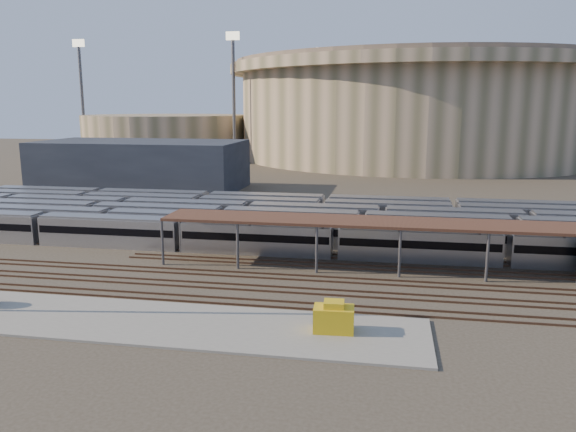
% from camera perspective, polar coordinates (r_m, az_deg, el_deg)
% --- Properties ---
extents(ground, '(420.00, 420.00, 0.00)m').
position_cam_1_polar(ground, '(60.26, -5.96, -5.65)').
color(ground, '#383026').
rests_on(ground, ground).
extents(apron, '(50.00, 9.00, 0.20)m').
position_cam_1_polar(apron, '(48.80, -16.71, -10.07)').
color(apron, gray).
rests_on(apron, ground).
extents(subway_trains, '(127.33, 23.90, 3.60)m').
position_cam_1_polar(subway_trains, '(77.37, -2.72, -0.44)').
color(subway_trains, '#B5B5BA').
rests_on(subway_trains, ground).
extents(inspection_shed, '(60.30, 6.00, 5.30)m').
position_cam_1_polar(inspection_shed, '(60.89, 15.37, -0.98)').
color(inspection_shed, '#4F4F53').
rests_on(inspection_shed, ground).
extents(empty_tracks, '(170.00, 9.62, 0.18)m').
position_cam_1_polar(empty_tracks, '(55.68, -7.40, -7.02)').
color(empty_tracks, '#4C3323').
rests_on(empty_tracks, ground).
extents(stadium, '(124.00, 124.00, 32.50)m').
position_cam_1_polar(stadium, '(195.52, 13.02, 10.68)').
color(stadium, tan).
rests_on(stadium, ground).
extents(secondary_arena, '(56.00, 56.00, 14.00)m').
position_cam_1_polar(secondary_arena, '(200.70, -12.24, 8.01)').
color(secondary_arena, tan).
rests_on(secondary_arena, ground).
extents(service_building, '(42.00, 20.00, 10.00)m').
position_cam_1_polar(service_building, '(122.31, -14.68, 5.04)').
color(service_building, '#1E232D').
rests_on(service_building, ground).
extents(floodlight_0, '(4.00, 1.00, 38.40)m').
position_cam_1_polar(floodlight_0, '(171.72, -5.53, 12.26)').
color(floodlight_0, '#4F4F53').
rests_on(floodlight_0, ground).
extents(floodlight_1, '(4.00, 1.00, 38.40)m').
position_cam_1_polar(floodlight_1, '(202.52, -20.20, 11.48)').
color(floodlight_1, '#4F4F53').
rests_on(floodlight_1, ground).
extents(floodlight_3, '(4.00, 1.00, 38.40)m').
position_cam_1_polar(floodlight_3, '(216.95, 3.35, 12.07)').
color(floodlight_3, '#4F4F53').
rests_on(floodlight_3, ground).
extents(yellow_equipment, '(3.20, 2.10, 1.94)m').
position_cam_1_polar(yellow_equipment, '(44.23, 4.67, -10.39)').
color(yellow_equipment, gold).
rests_on(yellow_equipment, apron).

